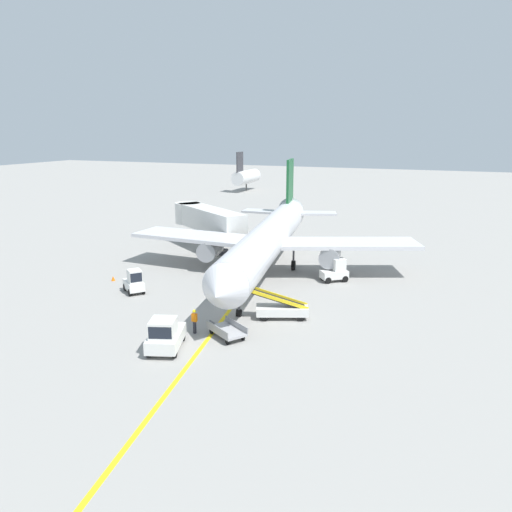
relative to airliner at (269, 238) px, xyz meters
The scene contains 13 objects.
ground_plane 11.99m from the airliner, 83.63° to the right, with size 300.00×300.00×0.00m, color gray.
taxi_line_yellow 7.27m from the airliner, 89.16° to the right, with size 0.30×80.00×0.01m, color yellow.
airliner is the anchor object (origin of this frame).
jet_bridge 12.54m from the airliner, 146.81° to the left, with size 11.93×9.37×4.85m.
pushback_tug 19.09m from the airliner, 89.47° to the right, with size 2.96×4.02×2.20m.
baggage_tug_near_wing 13.37m from the airliner, 129.85° to the right, with size 2.68×2.53×2.10m.
baggage_tug_by_cargo_door 7.11m from the airliner, ahead, with size 2.69×2.50×2.10m.
belt_loader_forward_hold 12.37m from the airliner, 65.31° to the right, with size 5.11×3.01×2.59m.
baggage_cart_loaded 16.19m from the airliner, 79.55° to the right, with size 3.57×2.85×0.94m.
ground_crew_marshaller 16.07m from the airliner, 87.93° to the right, with size 0.36×0.24×1.70m.
safety_cone_nose_left 7.05m from the airliner, 108.88° to the right, with size 0.36×0.36×0.44m, color orange.
safety_cone_nose_right 14.97m from the airliner, 147.41° to the right, with size 0.36×0.36×0.44m, color orange.
distant_aircraft_far_left 66.94m from the airliner, 115.01° to the left, with size 3.00×10.10×8.80m.
Camera 1 is at (15.16, -32.50, 13.50)m, focal length 35.24 mm.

